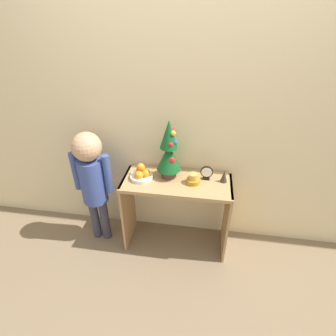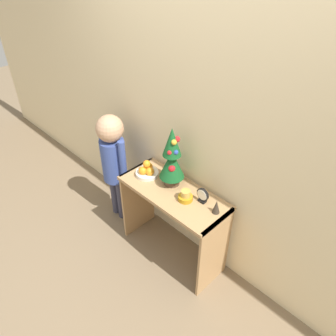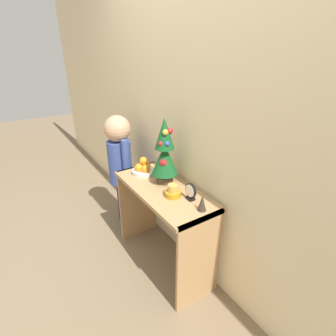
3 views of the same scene
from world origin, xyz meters
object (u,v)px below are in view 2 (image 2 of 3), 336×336
at_px(figurine, 216,207).
at_px(mini_tree, 172,158).
at_px(fruit_bowl, 147,171).
at_px(singing_bowl, 185,196).
at_px(child_figure, 113,155).
at_px(desk_clock, 203,196).

bearing_deg(figurine, mini_tree, 178.87).
height_order(fruit_bowl, figurine, fruit_bowl).
bearing_deg(mini_tree, fruit_bowl, -163.64).
bearing_deg(fruit_bowl, mini_tree, 16.36).
relative_size(mini_tree, figurine, 4.68).
bearing_deg(singing_bowl, child_figure, -178.08).
bearing_deg(mini_tree, singing_bowl, -17.54).
xyz_separation_m(desk_clock, figurine, (0.14, -0.02, -0.01)).
distance_m(fruit_bowl, figurine, 0.69).
xyz_separation_m(singing_bowl, desk_clock, (0.10, 0.07, 0.03)).
height_order(desk_clock, child_figure, child_figure).
bearing_deg(child_figure, fruit_bowl, 4.06).
relative_size(desk_clock, child_figure, 0.11).
xyz_separation_m(mini_tree, singing_bowl, (0.21, -0.07, -0.21)).
height_order(mini_tree, child_figure, mini_tree).
height_order(mini_tree, figurine, mini_tree).
height_order(fruit_bowl, singing_bowl, fruit_bowl).
distance_m(singing_bowl, figurine, 0.25).
bearing_deg(child_figure, figurine, 4.47).
relative_size(fruit_bowl, singing_bowl, 1.70).
bearing_deg(figurine, desk_clock, 173.44).
xyz_separation_m(desk_clock, child_figure, (-0.97, -0.10, -0.05)).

